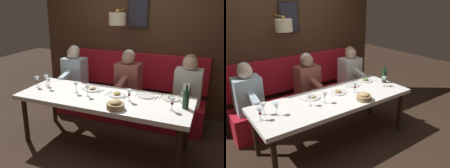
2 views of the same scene
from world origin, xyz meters
TOP-DOWN VIEW (x-y plane):
  - ground_plane at (0.00, 0.00)m, footprint 12.00×12.00m
  - dining_table at (0.00, 0.00)m, footprint 0.90×2.38m
  - banquette_bench at (0.89, 0.00)m, footprint 0.52×2.58m
  - back_wall_panel at (1.46, 0.00)m, footprint 0.59×3.78m
  - diner_nearest at (0.88, -1.01)m, footprint 0.60×0.40m
  - diner_near at (0.88, -0.04)m, footprint 0.60×0.40m
  - diner_middle at (0.88, 0.99)m, footprint 0.60×0.40m
  - place_setting_0 at (0.19, 0.27)m, footprint 0.24×0.32m
  - place_setting_1 at (0.24, -0.53)m, footprint 0.24×0.32m
  - place_setting_2 at (0.27, -0.87)m, footprint 0.24×0.31m
  - place_setting_3 at (0.11, -0.15)m, footprint 0.24×0.32m
  - wine_glass_0 at (-0.02, 0.42)m, footprint 0.07×0.07m
  - wine_glass_1 at (-0.09, -0.94)m, footprint 0.07×0.07m
  - wine_glass_2 at (0.10, 1.01)m, footprint 0.07×0.07m
  - wine_glass_3 at (-0.07, 0.21)m, footprint 0.07×0.07m
  - wine_glass_4 at (-0.02, 1.09)m, footprint 0.07×0.07m
  - wine_glass_5 at (-0.01, 0.89)m, footprint 0.07×0.07m
  - wine_glass_6 at (-0.02, -0.38)m, footprint 0.07×0.07m
  - wine_bottle at (0.03, -1.08)m, footprint 0.08×0.08m
  - bread_bowl at (-0.31, -0.30)m, footprint 0.22×0.22m

SIDE VIEW (x-z plane):
  - ground_plane at x=0.00m, z-range 0.00..0.00m
  - banquette_bench at x=0.89m, z-range 0.00..0.45m
  - dining_table at x=0.00m, z-range 0.31..1.05m
  - place_setting_1 at x=0.24m, z-range 0.74..0.75m
  - place_setting_0 at x=0.19m, z-range 0.73..0.78m
  - place_setting_2 at x=0.27m, z-range 0.73..0.78m
  - place_setting_3 at x=0.11m, z-range 0.73..0.78m
  - bread_bowl at x=-0.31m, z-range 0.73..0.85m
  - diner_nearest at x=0.88m, z-range 0.42..1.21m
  - diner_near at x=0.88m, z-range 0.42..1.21m
  - diner_middle at x=0.88m, z-range 0.42..1.21m
  - wine_glass_6 at x=-0.02m, z-range 0.77..0.94m
  - wine_glass_4 at x=-0.02m, z-range 0.77..0.94m
  - wine_glass_1 at x=-0.09m, z-range 0.77..0.94m
  - wine_bottle at x=0.03m, z-range 0.71..1.01m
  - wine_glass_0 at x=-0.02m, z-range 0.77..0.94m
  - wine_glass_2 at x=0.10m, z-range 0.77..0.94m
  - wine_glass_3 at x=-0.07m, z-range 0.77..0.94m
  - wine_glass_5 at x=-0.01m, z-range 0.77..0.94m
  - back_wall_panel at x=1.46m, z-range -0.08..2.82m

